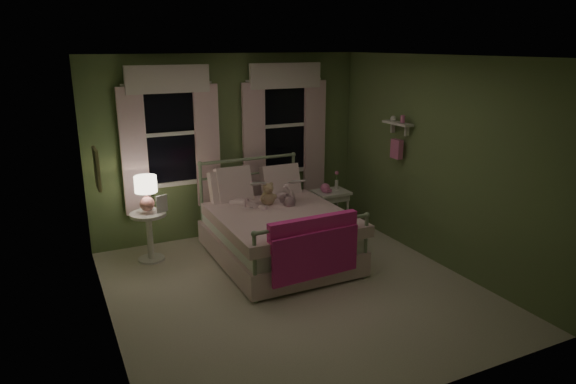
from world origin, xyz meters
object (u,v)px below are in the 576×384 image
nightstand_left (149,230)px  table_lamp (146,190)px  child_right (282,177)px  child_left (243,181)px  teddy_bear (268,195)px  nightstand_right (331,198)px  bed (276,232)px

nightstand_left → table_lamp: table_lamp is taller
child_right → child_left: bearing=11.4°
child_left → teddy_bear: size_ratio=2.60×
table_lamp → nightstand_right: 2.65m
bed → child_right: size_ratio=2.54×
child_right → table_lamp: child_right is taller
teddy_bear → bed: bearing=-91.2°
child_left → nightstand_left: (-1.22, 0.23, -0.56)m
child_right → nightstand_left: child_right is taller
bed → table_lamp: size_ratio=4.45×
child_left → child_right: child_left is taller
child_right → teddy_bear: 0.37m
child_right → nightstand_left: bearing=3.8°
bed → nightstand_right: bearing=24.9°
bed → nightstand_right: bed is taller
bed → child_left: bearing=122.4°
nightstand_left → nightstand_right: 2.62m
bed → child_left: size_ratio=2.46×
nightstand_left → nightstand_right: same height
child_right → bed: bearing=67.9°
bed → teddy_bear: 0.50m
child_right → nightstand_right: size_ratio=1.25×
child_right → teddy_bear: (-0.28, -0.16, -0.18)m
teddy_bear → table_lamp: 1.56m
child_right → teddy_bear: child_right is taller
bed → nightstand_left: (-1.50, 0.67, 0.04)m
table_lamp → bed: bearing=-24.1°
bed → table_lamp: (-1.50, 0.67, 0.58)m
child_right → table_lamp: (-1.78, 0.23, -0.02)m
child_left → nightstand_left: bearing=-37.3°
child_right → table_lamp: 1.80m
child_left → teddy_bear: child_left is taller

